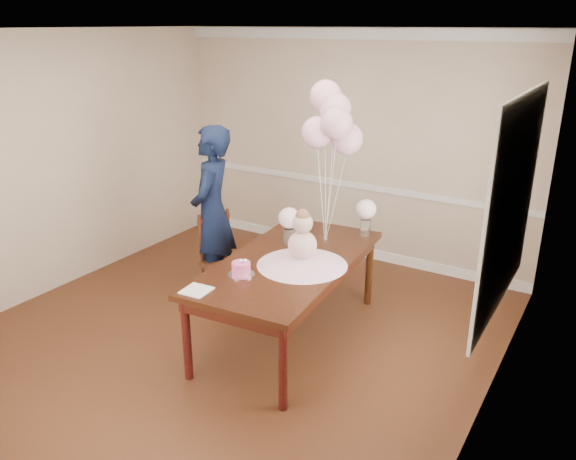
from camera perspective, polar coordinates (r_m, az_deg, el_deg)
The scene contains 51 objects.
floor at distance 5.29m, azimuth -6.57°, elevation -11.11°, with size 4.50×5.00×0.00m, color #381B0E.
ceiling at distance 4.52m, azimuth -8.02°, elevation 19.57°, with size 4.50×5.00×0.02m, color silver.
wall_back at distance 6.79m, azimuth 6.12°, elevation 8.35°, with size 4.50×0.02×2.70m, color tan.
wall_left at distance 6.34m, azimuth -23.44°, elevation 5.94°, with size 0.02×5.00×2.70m, color tan.
wall_right at distance 3.82m, azimuth 20.28°, elevation -2.44°, with size 0.02×5.00×2.70m, color tan.
chair_rail_trim at distance 6.89m, azimuth 5.94°, elevation 4.68°, with size 4.50×0.02×0.07m, color silver.
crown_molding at distance 6.64m, azimuth 6.51°, elevation 19.21°, with size 4.50×0.02×0.12m, color silver.
baseboard_trim at distance 7.16m, azimuth 5.70°, elevation -1.81°, with size 4.50×0.02×0.12m, color white.
window_frame at distance 4.22m, azimuth 21.78°, elevation 2.40°, with size 0.02×1.66×1.56m, color white.
window_blinds at distance 4.23m, azimuth 21.54°, elevation 2.45°, with size 0.01×1.50×1.40m, color white.
dining_table_top at distance 4.98m, azimuth 0.09°, elevation -3.29°, with size 1.04×2.07×0.05m, color black.
table_apron at distance 5.01m, azimuth 0.09°, elevation -4.11°, with size 0.93×1.97×0.10m, color black.
table_leg_fl at distance 4.65m, azimuth -10.25°, elevation -10.87°, with size 0.07×0.07×0.73m, color black.
table_leg_fr at distance 4.25m, azimuth -0.51°, elevation -13.81°, with size 0.07×0.07×0.73m, color black.
table_leg_bl at distance 6.09m, azimuth 0.50°, elevation -2.70°, with size 0.07×0.07×0.73m, color black.
table_leg_br at distance 5.79m, azimuth 8.24°, elevation -4.20°, with size 0.07×0.07×0.73m, color black.
baby_skirt at distance 4.84m, azimuth 1.45°, elevation -3.00°, with size 0.79×0.79×0.10m, color #E6A9C5.
baby_torso at distance 4.79m, azimuth 1.47°, elevation -1.52°, with size 0.25×0.25×0.25m, color pink.
baby_head at distance 4.72m, azimuth 1.49°, elevation 0.70°, with size 0.18×0.18×0.18m, color #CC9F8C.
baby_hair at distance 4.70m, azimuth 1.50°, elevation 1.41°, with size 0.12×0.12×0.12m, color brown.
cake_platter at distance 4.69m, azimuth -4.77°, elevation -4.52°, with size 0.23×0.23×0.01m, color silver.
birthday_cake at distance 4.67m, azimuth -4.79°, elevation -3.89°, with size 0.16×0.16×0.10m, color #E64882.
cake_flower_a at distance 4.64m, azimuth -4.81°, elevation -3.14°, with size 0.03×0.03×0.03m, color white.
cake_flower_b at distance 4.64m, azimuth -4.35°, elevation -3.12°, with size 0.03×0.03×0.03m, color white.
rose_vase_near at distance 5.26m, azimuth 0.11°, elevation -0.69°, with size 0.10×0.10×0.17m, color silver.
roses_near at distance 5.19m, azimuth 0.11°, elevation 1.23°, with size 0.20×0.20×0.20m, color silver.
rose_vase_far at distance 5.55m, azimuth 7.85°, elevation 0.27°, with size 0.10×0.10×0.17m, color white.
roses_far at distance 5.49m, azimuth 7.94°, elevation 2.10°, with size 0.20×0.20×0.20m, color white.
napkin at distance 4.46m, azimuth -9.28°, elevation -6.08°, with size 0.21×0.21×0.01m, color white.
balloon_weight at distance 5.40m, azimuth 3.81°, elevation -0.98°, with size 0.04×0.04×0.02m, color white.
balloon_a at distance 5.16m, azimuth 3.00°, elevation 9.89°, with size 0.29×0.29×0.29m, color #FFB4D3.
balloon_b at distance 5.02m, azimuth 4.98°, elevation 10.74°, with size 0.29×0.29×0.29m, color #DE9DB0.
balloon_c at distance 5.17m, azimuth 4.81°, elevation 12.20°, with size 0.29×0.29×0.29m, color #F1ABC5.
balloon_d at distance 5.22m, azimuth 3.86°, elevation 13.44°, with size 0.29×0.29×0.29m, color #FFB4C9.
balloon_e at distance 5.15m, azimuth 6.04°, elevation 9.19°, with size 0.29×0.29×0.29m, color #E5A2BC.
balloon_ribbon_a at distance 5.28m, azimuth 3.40°, elevation 3.52°, with size 0.00×0.00×0.87m, color white.
balloon_ribbon_b at distance 5.20m, azimuth 4.34°, elevation 3.84°, with size 0.00×0.00×0.97m, color white.
balloon_ribbon_c at distance 5.27m, azimuth 4.27°, elevation 4.65°, with size 0.00×0.00×1.08m, color silver.
balloon_ribbon_d at distance 5.29m, azimuth 3.81°, elevation 5.29°, with size 0.00×0.00×1.18m, color white.
balloon_ribbon_e at distance 5.28m, azimuth 4.87°, elevation 3.18°, with size 0.00×0.00×0.82m, color white.
dining_chair_seat at distance 5.80m, azimuth -6.44°, elevation -3.54°, with size 0.40×0.40×0.05m, color #3D2010.
chair_leg_fl at distance 5.94m, azimuth -8.56°, elevation -5.30°, with size 0.04×0.04×0.39m, color #3A1A0F.
chair_leg_fr at distance 5.68m, azimuth -6.93°, elevation -6.47°, with size 0.04×0.04×0.39m, color #3B1F10.
chair_leg_bl at distance 6.09m, azimuth -5.84°, elevation -4.52°, with size 0.04×0.04×0.39m, color #3A1D10.
chair_leg_br at distance 5.84m, azimuth -4.12°, elevation -5.62°, with size 0.04×0.04×0.39m, color #3B1710.
chair_back_post_l at distance 5.77m, azimuth -8.90°, elevation -0.91°, with size 0.04×0.04×0.51m, color #391B0F.
chair_back_post_r at distance 5.92m, azimuth -6.09°, elevation -0.22°, with size 0.04×0.04×0.51m, color #381C0F.
chair_slat_low at distance 5.88m, azimuth -7.43°, elevation -1.57°, with size 0.03×0.37×0.05m, color #371B0F.
chair_slat_mid at distance 5.83m, azimuth -7.49°, elevation -0.22°, with size 0.03×0.37×0.05m, color #38190F.
chair_slat_top at distance 5.78m, azimuth -7.56°, elevation 1.14°, with size 0.03×0.37×0.05m, color black.
woman at distance 5.84m, azimuth -7.69°, elevation 1.73°, with size 0.66×0.44×1.81m, color black.
Camera 1 is at (2.85, -3.50, 2.74)m, focal length 35.00 mm.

